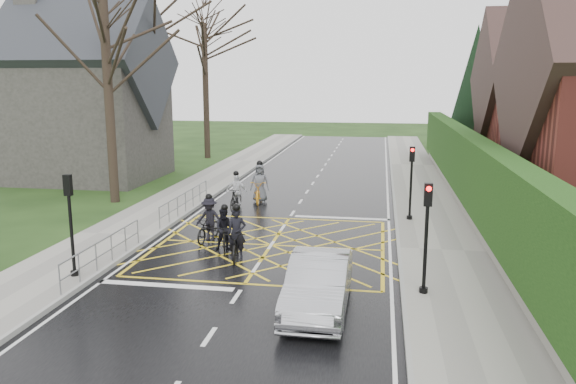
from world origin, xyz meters
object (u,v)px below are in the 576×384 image
(cyclist_back, at_px, (225,233))
(cyclist_mid, at_px, (209,224))
(cyclist_rear, at_px, (236,241))
(cyclist_lead, at_px, (260,188))
(car, at_px, (319,283))
(cyclist_front, at_px, (236,196))

(cyclist_back, relative_size, cyclist_mid, 0.91)
(cyclist_rear, xyz_separation_m, cyclist_back, (-0.62, 0.78, 0.02))
(cyclist_lead, bearing_deg, cyclist_mid, -100.48)
(cyclist_lead, distance_m, car, 13.21)
(cyclist_mid, distance_m, cyclist_lead, 6.78)
(cyclist_back, bearing_deg, cyclist_front, 86.16)
(cyclist_rear, bearing_deg, cyclist_mid, 118.11)
(cyclist_back, bearing_deg, car, -65.10)
(cyclist_rear, distance_m, cyclist_mid, 2.47)
(cyclist_front, bearing_deg, cyclist_back, -77.62)
(cyclist_lead, relative_size, car, 0.51)
(cyclist_back, distance_m, cyclist_mid, 1.47)
(cyclist_rear, relative_size, cyclist_lead, 0.91)
(cyclist_front, distance_m, car, 11.91)
(cyclist_lead, bearing_deg, cyclist_back, -93.29)
(cyclist_mid, bearing_deg, cyclist_front, 100.85)
(cyclist_rear, height_order, cyclist_lead, cyclist_lead)
(cyclist_lead, bearing_deg, cyclist_rear, -89.52)
(cyclist_rear, relative_size, cyclist_front, 1.11)
(cyclist_front, relative_size, car, 0.42)
(cyclist_front, bearing_deg, car, -63.70)
(cyclist_mid, xyz_separation_m, cyclist_lead, (0.44, 6.77, 0.07))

